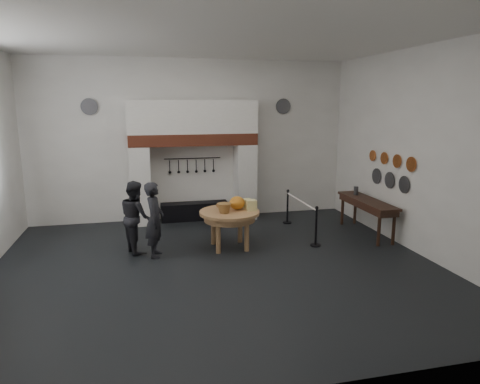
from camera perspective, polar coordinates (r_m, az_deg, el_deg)
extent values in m
cube|color=black|center=(8.92, -3.01, -9.91)|extent=(9.00, 8.00, 0.02)
cube|color=silver|center=(8.38, -3.37, 20.03)|extent=(9.00, 8.00, 0.02)
cube|color=white|center=(12.29, -6.45, 6.84)|extent=(9.00, 0.02, 4.50)
cube|color=white|center=(4.53, 5.67, -1.65)|extent=(9.00, 0.02, 4.50)
cube|color=white|center=(10.15, 22.82, 4.96)|extent=(0.02, 8.00, 4.50)
cube|color=silver|center=(12.02, -13.11, 0.84)|extent=(0.55, 0.70, 2.15)
cube|color=silver|center=(12.37, 0.67, 1.45)|extent=(0.55, 0.70, 2.15)
cube|color=#9E442B|center=(11.94, -6.25, 6.99)|extent=(3.50, 0.72, 0.32)
cube|color=silver|center=(11.91, -6.32, 9.92)|extent=(3.50, 0.70, 0.90)
cube|color=black|center=(12.35, -6.08, -2.55)|extent=(1.90, 0.45, 0.50)
cylinder|color=black|center=(12.27, -6.35, 4.48)|extent=(1.60, 0.02, 0.02)
cylinder|color=tan|center=(9.79, -1.41, -2.74)|extent=(1.62, 1.62, 0.07)
ellipsoid|color=orange|center=(9.88, -0.40, -1.47)|extent=(0.36, 0.36, 0.31)
cube|color=#E6DA89|center=(9.81, 1.51, -1.77)|extent=(0.22, 0.22, 0.24)
cube|color=#DFD885|center=(10.10, 0.97, -1.50)|extent=(0.18, 0.18, 0.20)
cone|color=olive|center=(9.58, -2.11, -2.17)|extent=(0.38, 0.38, 0.22)
ellipsoid|color=#9F6438|center=(10.08, -2.37, -1.74)|extent=(0.31, 0.18, 0.13)
imported|color=black|center=(9.43, -11.32, -3.64)|extent=(0.49, 0.66, 1.65)
imported|color=black|center=(9.82, -13.73, -3.22)|extent=(0.83, 0.94, 1.62)
cube|color=#361D13|center=(11.28, 16.60, -1.13)|extent=(0.55, 2.20, 0.06)
cylinder|color=#46474B|center=(11.76, 15.21, 0.17)|extent=(0.12, 0.12, 0.22)
cylinder|color=#C6662D|center=(10.32, 21.86, 3.45)|extent=(0.03, 0.34, 0.34)
cylinder|color=#C6662D|center=(10.77, 20.20, 3.89)|extent=(0.03, 0.32, 0.32)
cylinder|color=#C6662D|center=(11.23, 18.68, 4.29)|extent=(0.03, 0.30, 0.30)
cylinder|color=#C6662D|center=(11.70, 17.27, 4.66)|extent=(0.03, 0.28, 0.28)
cylinder|color=#4C4C51|center=(10.56, 21.04, 0.93)|extent=(0.03, 0.40, 0.40)
cylinder|color=#4C4C51|center=(11.05, 19.32, 1.51)|extent=(0.03, 0.40, 0.40)
cylinder|color=#4C4C51|center=(11.55, 17.74, 2.04)|extent=(0.03, 0.40, 0.40)
cylinder|color=#4C4C51|center=(12.19, -19.46, 10.69)|extent=(0.44, 0.03, 0.44)
cylinder|color=#4C4C51|center=(12.81, 5.79, 11.31)|extent=(0.44, 0.03, 0.44)
cylinder|color=black|center=(10.16, 10.11, -4.66)|extent=(0.05, 0.05, 0.90)
cylinder|color=black|center=(11.96, 6.36, -2.05)|extent=(0.05, 0.05, 0.90)
cylinder|color=white|center=(10.95, 8.14, -1.23)|extent=(0.04, 2.00, 0.04)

